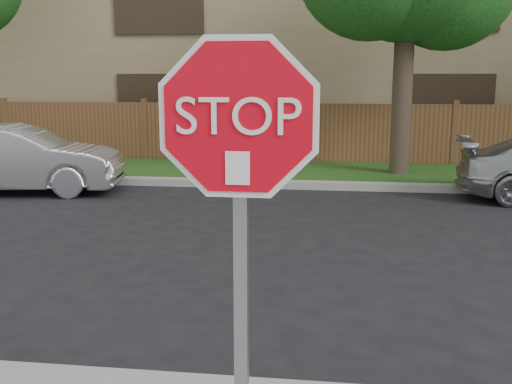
# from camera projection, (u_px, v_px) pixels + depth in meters

# --- Properties ---
(far_curb) EXTENTS (70.00, 0.30, 0.15)m
(far_curb) POSITION_uv_depth(u_px,v_px,m) (284.00, 184.00, 12.49)
(far_curb) COLOR gray
(far_curb) RESTS_ON ground
(grass_strip) EXTENTS (70.00, 3.00, 0.12)m
(grass_strip) POSITION_uv_depth(u_px,v_px,m) (290.00, 172.00, 14.10)
(grass_strip) COLOR #1E4714
(grass_strip) RESTS_ON ground
(fence) EXTENTS (70.00, 0.12, 1.60)m
(fence) POSITION_uv_depth(u_px,v_px,m) (295.00, 134.00, 15.51)
(fence) COLOR brown
(fence) RESTS_ON ground
(apartment_building) EXTENTS (35.20, 9.20, 7.20)m
(apartment_building) POSITION_uv_depth(u_px,v_px,m) (307.00, 39.00, 20.43)
(apartment_building) COLOR #99805F
(apartment_building) RESTS_ON ground
(stop_sign) EXTENTS (1.01, 0.13, 2.55)m
(stop_sign) POSITION_uv_depth(u_px,v_px,m) (239.00, 189.00, 2.71)
(stop_sign) COLOR gray
(stop_sign) RESTS_ON sidewalk_near
(sedan_left) EXTENTS (4.27, 2.06, 1.35)m
(sedan_left) POSITION_uv_depth(u_px,v_px,m) (16.00, 159.00, 11.90)
(sedan_left) COLOR silver
(sedan_left) RESTS_ON ground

